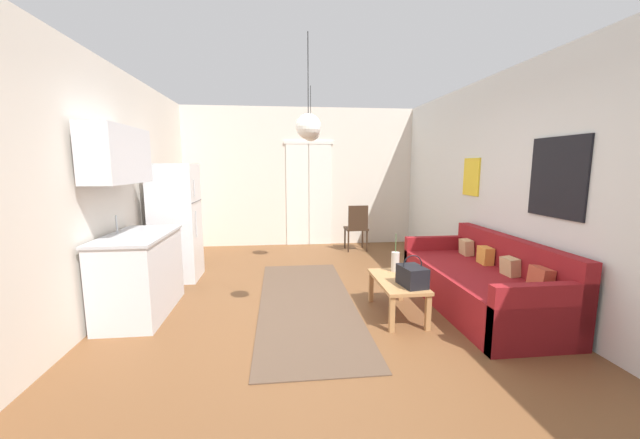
# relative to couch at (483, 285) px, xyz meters

# --- Properties ---
(ground_plane) EXTENTS (5.25, 8.27, 0.10)m
(ground_plane) POSITION_rel_couch_xyz_m (-1.89, -0.19, -0.33)
(ground_plane) COLOR brown
(wall_back) EXTENTS (4.85, 0.13, 2.80)m
(wall_back) POSITION_rel_couch_xyz_m (-1.89, 3.69, 1.11)
(wall_back) COLOR silver
(wall_back) RESTS_ON ground_plane
(wall_right) EXTENTS (0.12, 7.87, 2.80)m
(wall_right) POSITION_rel_couch_xyz_m (0.48, -0.19, 1.13)
(wall_right) COLOR silver
(wall_right) RESTS_ON ground_plane
(wall_left) EXTENTS (0.12, 7.87, 2.80)m
(wall_left) POSITION_rel_couch_xyz_m (-4.27, -0.19, 1.12)
(wall_left) COLOR silver
(wall_left) RESTS_ON ground_plane
(area_rug) EXTENTS (1.12, 3.21, 0.01)m
(area_rug) POSITION_rel_couch_xyz_m (-2.02, 0.37, -0.27)
(area_rug) COLOR brown
(area_rug) RESTS_ON ground_plane
(couch) EXTENTS (0.95, 2.20, 0.82)m
(couch) POSITION_rel_couch_xyz_m (0.00, 0.00, 0.00)
(couch) COLOR maroon
(couch) RESTS_ON ground_plane
(coffee_table) EXTENTS (0.45, 0.90, 0.40)m
(coffee_table) POSITION_rel_couch_xyz_m (-1.05, -0.08, 0.07)
(coffee_table) COLOR #B27F4C
(coffee_table) RESTS_ON ground_plane
(bamboo_vase) EXTENTS (0.10, 0.10, 0.45)m
(bamboo_vase) POSITION_rel_couch_xyz_m (-0.98, 0.22, 0.24)
(bamboo_vase) COLOR beige
(bamboo_vase) RESTS_ON coffee_table
(handbag) EXTENTS (0.27, 0.35, 0.33)m
(handbag) POSITION_rel_couch_xyz_m (-0.97, -0.31, 0.23)
(handbag) COLOR black
(handbag) RESTS_ON coffee_table
(refrigerator) EXTENTS (0.63, 0.64, 1.67)m
(refrigerator) POSITION_rel_couch_xyz_m (-3.81, 1.53, 0.56)
(refrigerator) COLOR white
(refrigerator) RESTS_ON ground_plane
(kitchen_counter) EXTENTS (0.63, 1.21, 2.05)m
(kitchen_counter) POSITION_rel_couch_xyz_m (-3.90, 0.27, 0.49)
(kitchen_counter) COLOR silver
(kitchen_counter) RESTS_ON ground_plane
(accent_chair) EXTENTS (0.43, 0.41, 0.89)m
(accent_chair) POSITION_rel_couch_xyz_m (-0.86, 2.94, 0.22)
(accent_chair) COLOR #382619
(accent_chair) RESTS_ON ground_plane
(pendant_lamp_near) EXTENTS (0.23, 0.23, 0.93)m
(pendant_lamp_near) POSITION_rel_couch_xyz_m (-2.06, -0.44, 1.72)
(pendant_lamp_near) COLOR black
(pendant_lamp_far) EXTENTS (0.29, 0.29, 0.80)m
(pendant_lamp_far) POSITION_rel_couch_xyz_m (-1.85, 1.71, 1.87)
(pendant_lamp_far) COLOR black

